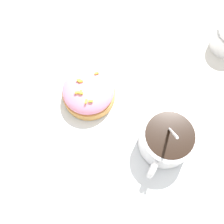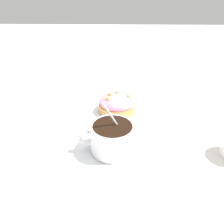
% 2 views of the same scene
% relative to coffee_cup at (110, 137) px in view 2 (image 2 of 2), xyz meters
% --- Properties ---
extents(ground_plane, '(3.00, 3.00, 0.00)m').
position_rel_coffee_cup_xyz_m(ground_plane, '(-0.08, 0.00, -0.03)').
color(ground_plane, silver).
extents(paper_napkin, '(0.30, 0.30, 0.00)m').
position_rel_coffee_cup_xyz_m(paper_napkin, '(-0.08, 0.00, -0.03)').
color(paper_napkin, white).
rests_on(paper_napkin, ground_plane).
extents(coffee_cup, '(0.09, 0.11, 0.11)m').
position_rel_coffee_cup_xyz_m(coffee_cup, '(0.00, 0.00, 0.00)').
color(coffee_cup, white).
rests_on(coffee_cup, paper_napkin).
extents(frosted_pastry, '(0.09, 0.09, 0.05)m').
position_rel_coffee_cup_xyz_m(frosted_pastry, '(-0.16, 0.01, -0.01)').
color(frosted_pastry, '#D19347').
rests_on(frosted_pastry, paper_napkin).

